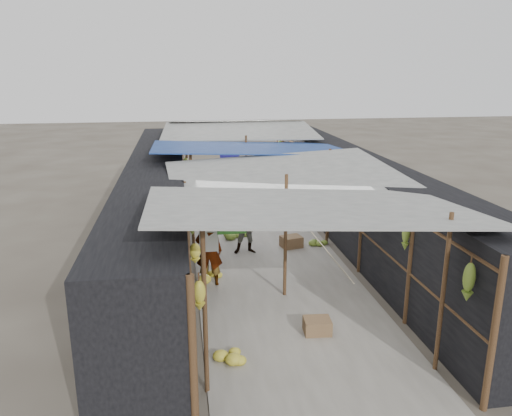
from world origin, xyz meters
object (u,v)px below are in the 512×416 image
crate_near (291,242)px  black_basin (301,224)px  vendor_seated (280,199)px  shopper_blue (248,226)px  vendor_elderly (209,251)px

crate_near → black_basin: (0.71, 1.79, -0.08)m
crate_near → vendor_seated: (0.36, 3.32, 0.30)m
shopper_blue → crate_near: bearing=14.5°
shopper_blue → vendor_seated: size_ratio=1.62×
crate_near → vendor_seated: bearing=70.6°
black_basin → shopper_blue: shopper_blue is taller
shopper_blue → vendor_seated: bearing=69.5°
crate_near → vendor_seated: 3.35m
black_basin → vendor_elderly: vendor_elderly is taller
crate_near → vendor_seated: vendor_seated is taller
black_basin → vendor_seated: bearing=102.8°
black_basin → shopper_blue: size_ratio=0.36×
vendor_elderly → shopper_blue: bearing=-114.7°
crate_near → vendor_seated: size_ratio=0.57×
vendor_seated → vendor_elderly: bearing=-25.7°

